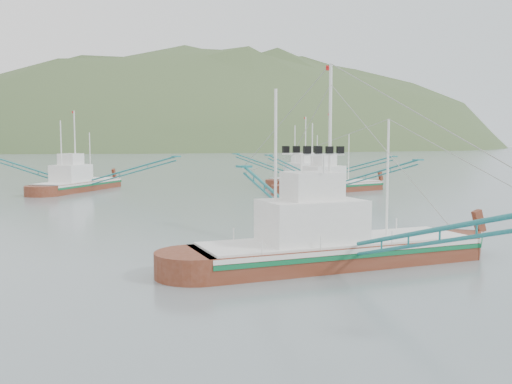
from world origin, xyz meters
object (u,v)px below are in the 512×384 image
main_boat (334,228)px  bg_boat_far (77,172)px  bg_boat_extra (307,170)px  bg_boat_right (331,180)px

main_boat → bg_boat_far: (0.32, 53.30, 0.50)m
bg_boat_extra → bg_boat_far: bearing=144.0°
main_boat → bg_boat_right: bearing=60.8°
bg_boat_right → bg_boat_far: (-27.56, 18.87, 0.94)m
bg_boat_right → bg_boat_extra: 11.97m
bg_boat_right → bg_boat_far: bearing=141.1°
main_boat → bg_boat_far: bearing=99.5°
bg_boat_far → bg_boat_extra: bg_boat_far is taller
main_boat → bg_boat_far: size_ratio=1.17×
main_boat → bg_boat_extra: main_boat is taller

